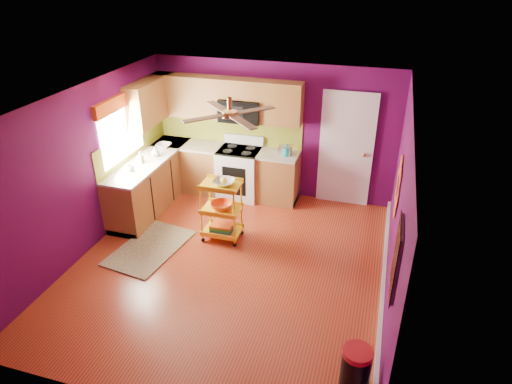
% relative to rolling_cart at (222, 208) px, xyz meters
% --- Properties ---
extents(ground, '(5.00, 5.00, 0.00)m').
position_rel_rolling_cart_xyz_m(ground, '(0.35, -0.67, -0.56)').
color(ground, maroon).
rests_on(ground, ground).
extents(room_envelope, '(4.54, 5.04, 2.52)m').
position_rel_rolling_cart_xyz_m(room_envelope, '(0.37, -0.67, 1.07)').
color(room_envelope, '#510945').
rests_on(room_envelope, ground).
extents(lower_cabinets, '(2.81, 2.31, 0.94)m').
position_rel_rolling_cart_xyz_m(lower_cabinets, '(-1.00, 1.14, -0.13)').
color(lower_cabinets, brown).
rests_on(lower_cabinets, ground).
extents(electric_range, '(0.76, 0.66, 1.13)m').
position_rel_rolling_cart_xyz_m(electric_range, '(-0.20, 1.50, -0.08)').
color(electric_range, white).
rests_on(electric_range, ground).
extents(upper_cabinetry, '(2.80, 2.30, 1.26)m').
position_rel_rolling_cart_xyz_m(upper_cabinetry, '(-0.90, 1.50, 1.23)').
color(upper_cabinetry, brown).
rests_on(upper_cabinetry, ground).
extents(left_window, '(0.08, 1.35, 1.08)m').
position_rel_rolling_cart_xyz_m(left_window, '(-1.87, 0.38, 1.17)').
color(left_window, white).
rests_on(left_window, ground).
extents(panel_door, '(0.95, 0.11, 2.15)m').
position_rel_rolling_cart_xyz_m(panel_door, '(1.70, 1.80, 0.46)').
color(panel_door, white).
rests_on(panel_door, ground).
extents(right_wall_art, '(0.04, 2.74, 1.04)m').
position_rel_rolling_cart_xyz_m(right_wall_art, '(2.57, -1.01, 0.88)').
color(right_wall_art, black).
rests_on(right_wall_art, ground).
extents(ceiling_fan, '(1.01, 1.01, 0.26)m').
position_rel_rolling_cart_xyz_m(ceiling_fan, '(0.35, -0.47, 1.73)').
color(ceiling_fan, '#BF8C3F').
rests_on(ceiling_fan, ground).
extents(shag_rug, '(1.06, 1.52, 0.02)m').
position_rel_rolling_cart_xyz_m(shag_rug, '(-1.00, -0.61, -0.55)').
color(shag_rug, '#302010').
rests_on(shag_rug, ground).
extents(rolling_cart, '(0.61, 0.45, 1.10)m').
position_rel_rolling_cart_xyz_m(rolling_cart, '(0.00, 0.00, 0.00)').
color(rolling_cart, yellow).
rests_on(rolling_cart, ground).
extents(trash_can, '(0.38, 0.38, 0.60)m').
position_rel_rolling_cart_xyz_m(trash_can, '(2.34, -2.39, -0.27)').
color(trash_can, black).
rests_on(trash_can, ground).
extents(teal_kettle, '(0.18, 0.18, 0.21)m').
position_rel_rolling_cart_xyz_m(teal_kettle, '(0.68, 1.50, 0.46)').
color(teal_kettle, teal).
rests_on(teal_kettle, lower_cabinets).
extents(toaster, '(0.22, 0.15, 0.18)m').
position_rel_rolling_cart_xyz_m(toaster, '(0.65, 1.51, 0.47)').
color(toaster, beige).
rests_on(toaster, lower_cabinets).
extents(soap_bottle_a, '(0.09, 0.09, 0.20)m').
position_rel_rolling_cart_xyz_m(soap_bottle_a, '(-1.64, 0.46, 0.48)').
color(soap_bottle_a, '#EA3F72').
rests_on(soap_bottle_a, lower_cabinets).
extents(soap_bottle_b, '(0.14, 0.14, 0.17)m').
position_rel_rolling_cart_xyz_m(soap_bottle_b, '(-1.53, 0.78, 0.46)').
color(soap_bottle_b, white).
rests_on(soap_bottle_b, lower_cabinets).
extents(counter_dish, '(0.27, 0.27, 0.07)m').
position_rel_rolling_cart_xyz_m(counter_dish, '(-1.59, 1.22, 0.41)').
color(counter_dish, white).
rests_on(counter_dish, lower_cabinets).
extents(counter_cup, '(0.12, 0.12, 0.09)m').
position_rel_rolling_cart_xyz_m(counter_cup, '(-1.63, 0.11, 0.42)').
color(counter_cup, white).
rests_on(counter_cup, lower_cabinets).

